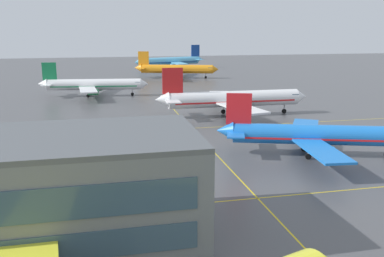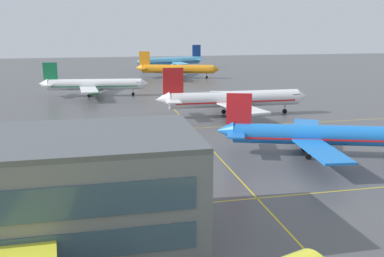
% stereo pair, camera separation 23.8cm
% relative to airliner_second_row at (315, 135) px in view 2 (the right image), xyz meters
% --- Properties ---
extents(airliner_second_row, '(31.66, 27.06, 10.07)m').
position_rel_airliner_second_row_xyz_m(airliner_second_row, '(0.00, 0.00, 0.00)').
color(airliner_second_row, blue).
rests_on(airliner_second_row, ground).
extents(airliner_third_row, '(37.16, 32.17, 11.59)m').
position_rel_airliner_second_row_xyz_m(airliner_third_row, '(-3.25, 33.49, 0.52)').
color(airliner_third_row, white).
rests_on(airliner_third_row, ground).
extents(airliner_far_left_stand, '(33.15, 28.37, 10.31)m').
position_rel_airliner_second_row_xyz_m(airliner_far_left_stand, '(-35.67, 70.65, 0.08)').
color(airliner_far_left_stand, white).
rests_on(airliner_far_left_stand, ground).
extents(airliner_far_right_stand, '(34.45, 29.40, 10.92)m').
position_rel_airliner_second_row_xyz_m(airliner_far_right_stand, '(-2.60, 111.83, 0.29)').
color(airliner_far_right_stand, orange).
rests_on(airliner_far_right_stand, ground).
extents(airliner_distant_taxiway, '(37.38, 31.92, 11.85)m').
position_rel_airliner_second_row_xyz_m(airliner_distant_taxiway, '(1.83, 151.04, 0.61)').
color(airliner_distant_taxiway, '#5BB7E5').
rests_on(airliner_distant_taxiway, ground).
extents(taxiway_markings, '(157.99, 124.08, 0.01)m').
position_rel_airliner_second_row_xyz_m(taxiway_markings, '(-15.41, -14.73, -3.44)').
color(taxiway_markings, yellow).
rests_on(taxiway_markings, ground).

